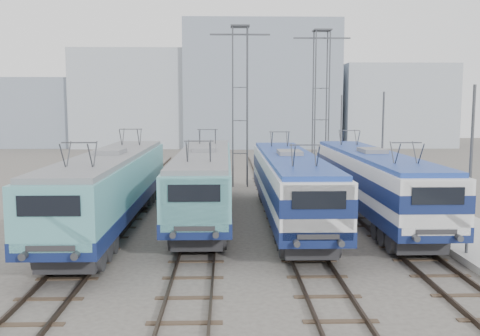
% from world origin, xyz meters
% --- Properties ---
extents(ground, '(160.00, 160.00, 0.00)m').
position_xyz_m(ground, '(0.00, 0.00, 0.00)').
color(ground, '#514C47').
extents(platform, '(4.00, 70.00, 0.30)m').
position_xyz_m(platform, '(10.20, 8.00, 0.15)').
color(platform, '#9E9E99').
rests_on(platform, ground).
extents(locomotive_far_left, '(2.96, 18.73, 3.52)m').
position_xyz_m(locomotive_far_left, '(-6.75, 7.52, 2.33)').
color(locomotive_far_left, '#111C4C').
rests_on(locomotive_far_left, ground).
extents(locomotive_center_left, '(2.88, 18.17, 3.42)m').
position_xyz_m(locomotive_center_left, '(-2.25, 10.11, 2.26)').
color(locomotive_center_left, '#111C4C').
rests_on(locomotive_center_left, ground).
extents(locomotive_center_right, '(2.83, 17.86, 3.36)m').
position_xyz_m(locomotive_center_right, '(2.25, 8.70, 2.28)').
color(locomotive_center_right, '#111C4C').
rests_on(locomotive_center_right, ground).
extents(locomotive_far_right, '(2.86, 18.06, 3.39)m').
position_xyz_m(locomotive_far_right, '(6.75, 9.37, 2.30)').
color(locomotive_far_right, '#111C4C').
rests_on(locomotive_far_right, ground).
extents(catenary_tower_west, '(4.50, 1.20, 12.00)m').
position_xyz_m(catenary_tower_west, '(0.00, 22.00, 6.64)').
color(catenary_tower_west, '#3F4247').
rests_on(catenary_tower_west, ground).
extents(catenary_tower_east, '(4.50, 1.20, 12.00)m').
position_xyz_m(catenary_tower_east, '(6.50, 24.00, 6.64)').
color(catenary_tower_east, '#3F4247').
rests_on(catenary_tower_east, ground).
extents(mast_front, '(0.12, 0.12, 7.00)m').
position_xyz_m(mast_front, '(8.60, 2.00, 3.50)').
color(mast_front, '#3F4247').
rests_on(mast_front, ground).
extents(mast_mid, '(0.12, 0.12, 7.00)m').
position_xyz_m(mast_mid, '(8.60, 14.00, 3.50)').
color(mast_mid, '#3F4247').
rests_on(mast_mid, ground).
extents(mast_rear, '(0.12, 0.12, 7.00)m').
position_xyz_m(mast_rear, '(8.60, 26.00, 3.50)').
color(mast_rear, '#3F4247').
rests_on(mast_rear, ground).
extents(building_west, '(18.00, 12.00, 14.00)m').
position_xyz_m(building_west, '(-14.00, 62.00, 7.00)').
color(building_west, '#9EA7B1').
rests_on(building_west, ground).
extents(building_center, '(22.00, 14.00, 18.00)m').
position_xyz_m(building_center, '(4.00, 62.00, 9.00)').
color(building_center, gray).
rests_on(building_center, ground).
extents(building_east, '(16.00, 12.00, 12.00)m').
position_xyz_m(building_east, '(24.00, 62.00, 6.00)').
color(building_east, '#9EA7B1').
rests_on(building_east, ground).
extents(building_far_west, '(14.00, 10.00, 10.00)m').
position_xyz_m(building_far_west, '(-30.00, 62.00, 5.00)').
color(building_far_west, gray).
rests_on(building_far_west, ground).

